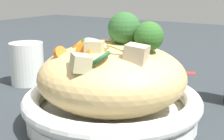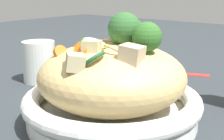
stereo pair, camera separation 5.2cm
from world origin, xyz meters
name	(u,v)px [view 1 (the left image)]	position (x,y,z in m)	size (l,w,h in m)	color
ground_plane	(112,121)	(0.00, 0.00, 0.00)	(3.00, 3.00, 0.00)	#2B3135
serving_bowl	(112,106)	(0.00, 0.00, 0.03)	(0.29, 0.29, 0.05)	white
noodle_heap	(112,76)	(0.00, 0.00, 0.08)	(0.24, 0.24, 0.12)	tan
broccoli_florets	(132,32)	(-0.03, -0.02, 0.15)	(0.11, 0.10, 0.07)	#92B36F
carrot_coins	(101,46)	(0.01, 0.01, 0.13)	(0.11, 0.14, 0.03)	orange
zucchini_slices	(97,50)	(0.00, 0.04, 0.13)	(0.08, 0.09, 0.03)	beige
chicken_chunks	(112,51)	(-0.02, 0.03, 0.13)	(0.10, 0.16, 0.04)	#C5B68B
chopsticks_pair	(150,71)	(0.09, -0.32, 0.00)	(0.22, 0.11, 0.01)	red
drinking_glass	(27,63)	(0.28, -0.08, 0.05)	(0.08, 0.08, 0.10)	silver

